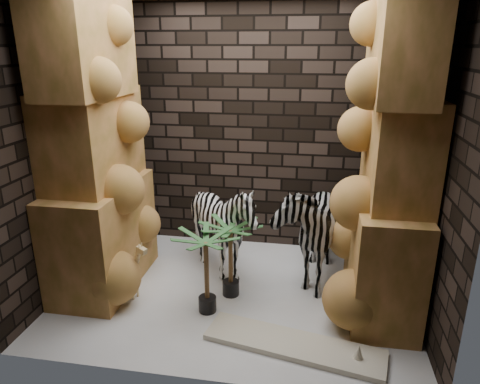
% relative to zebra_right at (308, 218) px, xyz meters
% --- Properties ---
extents(floor, '(3.50, 3.50, 0.00)m').
position_rel_zebra_right_xyz_m(floor, '(-0.71, -0.51, -0.69)').
color(floor, white).
rests_on(floor, ground).
extents(wall_back, '(3.50, 0.00, 3.50)m').
position_rel_zebra_right_xyz_m(wall_back, '(-0.71, 0.74, 0.81)').
color(wall_back, black).
rests_on(wall_back, ground).
extents(wall_front, '(3.50, 0.00, 3.50)m').
position_rel_zebra_right_xyz_m(wall_front, '(-0.71, -1.76, 0.81)').
color(wall_front, black).
rests_on(wall_front, ground).
extents(wall_left, '(0.00, 3.00, 3.00)m').
position_rel_zebra_right_xyz_m(wall_left, '(-2.46, -0.51, 0.81)').
color(wall_left, black).
rests_on(wall_left, ground).
extents(wall_right, '(0.00, 3.00, 3.00)m').
position_rel_zebra_right_xyz_m(wall_right, '(1.04, -0.51, 0.81)').
color(wall_right, black).
rests_on(wall_right, ground).
extents(rock_pillar_left, '(0.68, 1.30, 3.00)m').
position_rel_zebra_right_xyz_m(rock_pillar_left, '(-2.11, -0.51, 0.81)').
color(rock_pillar_left, '#E5995B').
rests_on(rock_pillar_left, floor).
extents(rock_pillar_right, '(0.58, 1.25, 3.00)m').
position_rel_zebra_right_xyz_m(rock_pillar_right, '(0.71, -0.51, 0.81)').
color(rock_pillar_right, '#E5995B').
rests_on(rock_pillar_right, floor).
extents(zebra_right, '(0.70, 1.20, 1.37)m').
position_rel_zebra_right_xyz_m(zebra_right, '(0.00, 0.00, 0.00)').
color(zebra_right, white).
rests_on(zebra_right, floor).
extents(zebra_left, '(0.94, 1.15, 1.03)m').
position_rel_zebra_right_xyz_m(zebra_left, '(-0.90, -0.14, -0.17)').
color(zebra_left, white).
rests_on(zebra_left, floor).
extents(giraffe_toy, '(0.35, 0.24, 0.66)m').
position_rel_zebra_right_xyz_m(giraffe_toy, '(-1.76, -0.73, -0.36)').
color(giraffe_toy, beige).
rests_on(giraffe_toy, floor).
extents(palm_front, '(0.36, 0.36, 0.81)m').
position_rel_zebra_right_xyz_m(palm_front, '(-0.75, -0.54, -0.28)').
color(palm_front, '#1E4F2B').
rests_on(palm_front, floor).
extents(palm_back, '(0.36, 0.36, 0.82)m').
position_rel_zebra_right_xyz_m(palm_back, '(-0.91, -0.86, -0.27)').
color(palm_back, '#1E4F2B').
rests_on(palm_back, floor).
extents(surfboard, '(1.56, 0.67, 0.05)m').
position_rel_zebra_right_xyz_m(surfboard, '(-0.06, -1.26, -0.66)').
color(surfboard, beige).
rests_on(surfboard, floor).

